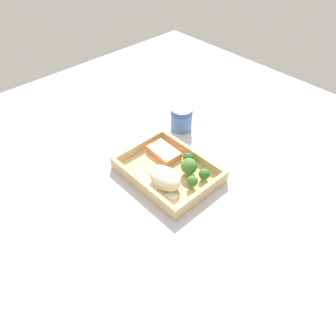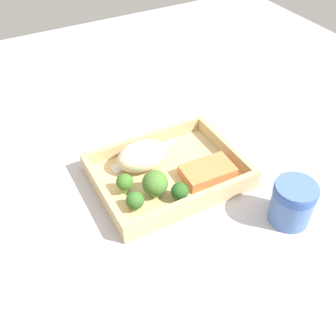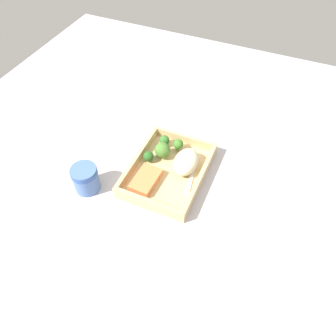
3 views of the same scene
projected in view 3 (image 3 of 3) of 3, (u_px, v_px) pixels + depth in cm
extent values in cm
cube|color=#B5B1B7|center=(168.00, 176.00, 98.23)|extent=(160.00, 160.00, 2.00)
cube|color=tan|center=(168.00, 173.00, 97.02)|extent=(27.88, 21.11, 1.20)
cube|color=tan|center=(200.00, 179.00, 92.92)|extent=(27.88, 1.20, 2.84)
cube|color=tan|center=(138.00, 158.00, 98.04)|extent=(27.88, 1.20, 2.84)
cube|color=tan|center=(148.00, 203.00, 87.53)|extent=(1.20, 18.71, 2.84)
cube|color=tan|center=(185.00, 139.00, 103.43)|extent=(1.20, 18.71, 2.84)
cube|color=#EC7E46|center=(146.00, 180.00, 93.00)|extent=(10.16, 6.58, 2.20)
ellipsoid|color=beige|center=(186.00, 162.00, 95.34)|extent=(10.32, 7.00, 5.40)
cylinder|color=#73994F|center=(178.00, 148.00, 101.57)|extent=(1.19, 1.19, 1.68)
sphere|color=#3D7327|center=(178.00, 144.00, 100.27)|extent=(3.13, 3.13, 3.13)
cylinder|color=#86AC5E|center=(149.00, 160.00, 98.73)|extent=(1.21, 1.21, 1.24)
sphere|color=#295A21|center=(148.00, 156.00, 97.59)|extent=(3.18, 3.18, 3.18)
cylinder|color=#8BA25C|center=(163.00, 155.00, 99.72)|extent=(1.80, 1.80, 1.67)
sphere|color=#49782F|center=(162.00, 150.00, 98.09)|extent=(4.75, 4.75, 4.75)
cylinder|color=#749B5B|center=(164.00, 144.00, 103.01)|extent=(1.22, 1.22, 1.34)
sphere|color=#376A28|center=(164.00, 140.00, 101.83)|extent=(3.20, 3.20, 3.20)
cube|color=silver|center=(191.00, 179.00, 94.39)|extent=(12.41, 3.14, 0.44)
cube|color=silver|center=(196.00, 159.00, 99.37)|extent=(3.72, 2.73, 0.44)
cylinder|color=#4C6FB0|center=(86.00, 179.00, 91.17)|extent=(7.21, 7.21, 8.00)
cylinder|color=#3356A8|center=(84.00, 172.00, 88.98)|extent=(7.42, 7.42, 1.44)
cube|color=white|center=(265.00, 180.00, 95.82)|extent=(11.07, 17.01, 0.24)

